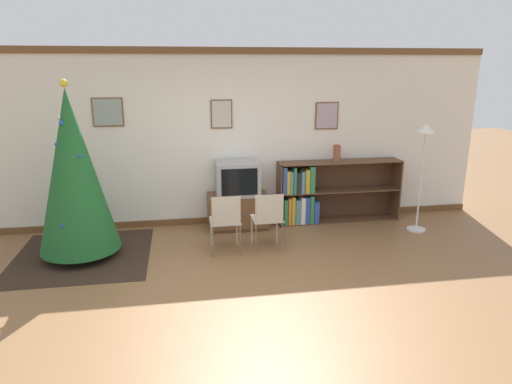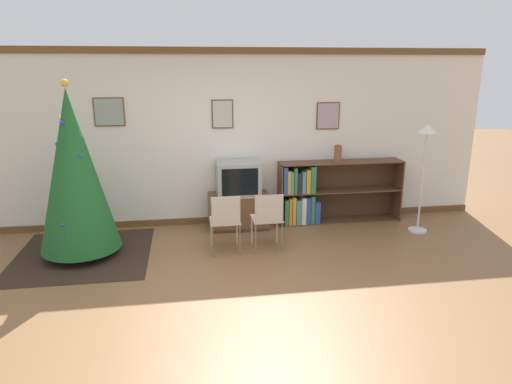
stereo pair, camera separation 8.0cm
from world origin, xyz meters
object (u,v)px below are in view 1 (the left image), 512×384
at_px(television, 237,178).
at_px(standing_lamp, 424,150).
at_px(bookshelf, 316,194).
at_px(folding_chair_right, 268,218).
at_px(folding_chair_left, 226,220).
at_px(christmas_tree, 74,172).
at_px(tv_console, 238,211).
at_px(vase, 337,153).

bearing_deg(television, standing_lamp, -11.94).
bearing_deg(television, bookshelf, 3.50).
distance_m(bookshelf, standing_lamp, 1.73).
bearing_deg(television, folding_chair_right, -73.74).
bearing_deg(folding_chair_right, folding_chair_left, 180.00).
height_order(television, standing_lamp, standing_lamp).
bearing_deg(bookshelf, christmas_tree, -166.56).
height_order(christmas_tree, folding_chair_right, christmas_tree).
relative_size(folding_chair_right, bookshelf, 0.41).
bearing_deg(tv_console, folding_chair_right, -73.78).
height_order(tv_console, vase, vase).
height_order(tv_console, standing_lamp, standing_lamp).
bearing_deg(tv_console, vase, 1.83).
distance_m(television, folding_chair_left, 1.07).
bearing_deg(vase, standing_lamp, -29.20).
bearing_deg(vase, tv_console, -178.17).
bearing_deg(standing_lamp, vase, 150.80).
xyz_separation_m(christmas_tree, standing_lamp, (4.86, 0.18, 0.11)).
distance_m(bookshelf, vase, 0.72).
xyz_separation_m(bookshelf, standing_lamp, (1.41, -0.65, 0.78)).
relative_size(christmas_tree, folding_chair_left, 2.78).
bearing_deg(christmas_tree, bookshelf, 13.44).
distance_m(vase, standing_lamp, 1.28).
xyz_separation_m(folding_chair_right, vase, (1.29, 1.03, 0.65)).
height_order(folding_chair_left, bookshelf, bookshelf).
bearing_deg(vase, folding_chair_right, -141.35).
distance_m(tv_console, television, 0.52).
xyz_separation_m(folding_chair_left, bookshelf, (1.56, 1.06, -0.01)).
distance_m(television, standing_lamp, 2.78).
distance_m(tv_console, bookshelf, 1.29).
bearing_deg(folding_chair_left, standing_lamp, 7.87).
distance_m(tv_console, standing_lamp, 2.91).
xyz_separation_m(television, folding_chair_right, (0.29, -0.98, -0.32)).
relative_size(tv_console, bookshelf, 0.46).
distance_m(christmas_tree, television, 2.33).
bearing_deg(folding_chair_right, bookshelf, 46.80).
height_order(christmas_tree, standing_lamp, christmas_tree).
bearing_deg(television, tv_console, 90.00).
relative_size(television, vase, 2.44).
relative_size(bookshelf, vase, 7.40).
relative_size(tv_console, folding_chair_right, 1.12).
xyz_separation_m(christmas_tree, folding_chair_right, (2.46, -0.23, -0.67)).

